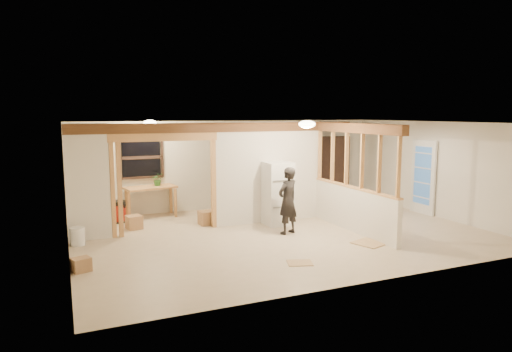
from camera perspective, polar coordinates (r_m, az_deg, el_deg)
name	(u,v)px	position (r m, az deg, el deg)	size (l,w,h in m)	color
floor	(283,234)	(10.45, 3.38, -7.22)	(9.00, 6.50, 0.01)	beige
ceiling	(284,123)	(10.10, 3.49, 6.64)	(9.00, 6.50, 0.01)	white
wall_back	(233,164)	(13.16, -2.90, 1.47)	(9.00, 0.01, 2.50)	white
wall_front	(375,206)	(7.48, 14.66, -3.68)	(9.00, 0.01, 2.50)	white
wall_left	(66,193)	(9.14, -22.71, -1.96)	(0.01, 6.50, 2.50)	white
wall_right	(437,169)	(12.84, 21.70, 0.77)	(0.01, 6.50, 2.50)	white
partition_left_stub	(88,182)	(10.34, -20.29, -0.76)	(0.90, 0.12, 2.50)	silver
partition_center	(269,172)	(11.36, 1.63, 0.46)	(2.80, 0.12, 2.50)	silver
doorway_frame	(165,185)	(10.56, -11.29, -1.07)	(2.46, 0.14, 2.20)	tan
header_beam_back	(223,127)	(10.82, -4.16, 6.08)	(7.00, 0.18, 0.22)	brown
header_beam_right	(355,128)	(10.58, 12.29, 5.88)	(0.18, 3.30, 0.22)	brown
pony_wall	(353,210)	(10.80, 11.99, -4.13)	(0.12, 3.20, 1.00)	silver
stud_partition	(354,160)	(10.63, 12.17, 2.00)	(0.14, 3.20, 1.32)	tan
window_back	(141,158)	(12.40, -14.14, 2.25)	(1.12, 0.10, 1.10)	black
french_door	(423,177)	(13.10, 20.17, -0.13)	(0.12, 0.86, 2.00)	white
ceiling_dome_main	(307,124)	(9.80, 6.39, 6.45)	(0.36, 0.36, 0.16)	#FFEABF
ceiling_dome_util	(150,123)	(11.50, -13.10, 6.50)	(0.32, 0.32, 0.14)	#FFEABF
hanging_bulb	(177,136)	(10.93, -9.82, 4.96)	(0.07, 0.07, 0.07)	#FFD88C
refrigerator	(278,194)	(11.13, 2.74, -2.20)	(0.63, 0.62, 1.54)	silver
woman	(288,201)	(10.30, 3.99, -3.08)	(0.55, 0.36, 1.52)	black
work_table	(151,202)	(12.30, -13.01, -3.14)	(1.29, 0.65, 0.81)	tan
potted_plant	(158,179)	(12.27, -12.19, -0.42)	(0.30, 0.26, 0.34)	#346C2A
shop_vac	(118,212)	(11.91, -16.85, -4.27)	(0.43, 0.43, 0.56)	#96160A
bookshelf	(333,168)	(14.42, 9.58, 0.93)	(1.00, 0.33, 2.00)	black
bucket	(77,236)	(10.19, -21.43, -7.04)	(0.30, 0.30, 0.38)	white
box_util_a	(207,218)	(11.29, -6.10, -5.20)	(0.39, 0.34, 0.34)	#AB7D53
box_util_b	(134,222)	(11.20, -15.00, -5.60)	(0.34, 0.34, 0.31)	#AB7D53
box_front	(81,265)	(8.55, -21.01, -10.31)	(0.30, 0.24, 0.24)	#AB7D53
floor_panel_near	(370,243)	(9.95, 14.01, -8.13)	(0.59, 0.59, 0.02)	tan
floor_panel_far	(300,263)	(8.49, 5.49, -10.75)	(0.45, 0.36, 0.01)	tan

